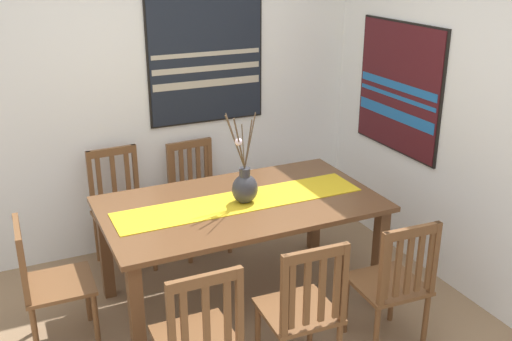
{
  "coord_description": "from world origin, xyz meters",
  "views": [
    {
      "loc": [
        -1.17,
        -2.76,
        2.42
      ],
      "look_at": [
        0.41,
        0.67,
        0.98
      ],
      "focal_mm": 41.48,
      "sensor_mm": 36.0,
      "label": 1
    }
  ],
  "objects_px": {
    "painting_on_back_wall": "(206,56)",
    "chair_3": "(120,209)",
    "dining_table": "(241,215)",
    "centerpiece_vase": "(245,186)",
    "chair_2": "(303,309)",
    "painting_on_side_wall": "(399,88)",
    "chair_1": "(199,339)",
    "chair_5": "(197,194)",
    "chair_4": "(49,282)",
    "chair_0": "(394,282)"
  },
  "relations": [
    {
      "from": "painting_on_back_wall",
      "to": "chair_0",
      "type": "bearing_deg",
      "value": -77.89
    },
    {
      "from": "chair_0",
      "to": "chair_3",
      "type": "relative_size",
      "value": 0.97
    },
    {
      "from": "centerpiece_vase",
      "to": "painting_on_side_wall",
      "type": "bearing_deg",
      "value": 12.25
    },
    {
      "from": "centerpiece_vase",
      "to": "chair_5",
      "type": "distance_m",
      "value": 1.03
    },
    {
      "from": "dining_table",
      "to": "chair_3",
      "type": "bearing_deg",
      "value": 126.12
    },
    {
      "from": "painting_on_side_wall",
      "to": "chair_3",
      "type": "bearing_deg",
      "value": 164.57
    },
    {
      "from": "chair_1",
      "to": "painting_on_back_wall",
      "type": "bearing_deg",
      "value": 67.9
    },
    {
      "from": "chair_5",
      "to": "painting_on_back_wall",
      "type": "distance_m",
      "value": 1.14
    },
    {
      "from": "chair_3",
      "to": "dining_table",
      "type": "bearing_deg",
      "value": -53.88
    },
    {
      "from": "dining_table",
      "to": "chair_1",
      "type": "xyz_separation_m",
      "value": [
        -0.64,
        -0.92,
        -0.2
      ]
    },
    {
      "from": "chair_1",
      "to": "chair_2",
      "type": "distance_m",
      "value": 0.63
    },
    {
      "from": "dining_table",
      "to": "painting_on_side_wall",
      "type": "xyz_separation_m",
      "value": [
        1.51,
        0.3,
        0.69
      ]
    },
    {
      "from": "centerpiece_vase",
      "to": "chair_4",
      "type": "bearing_deg",
      "value": 177.72
    },
    {
      "from": "centerpiece_vase",
      "to": "chair_3",
      "type": "distance_m",
      "value": 1.21
    },
    {
      "from": "chair_2",
      "to": "chair_4",
      "type": "relative_size",
      "value": 1.06
    },
    {
      "from": "chair_2",
      "to": "chair_4",
      "type": "xyz_separation_m",
      "value": [
        -1.28,
        0.95,
        -0.02
      ]
    },
    {
      "from": "centerpiece_vase",
      "to": "chair_2",
      "type": "distance_m",
      "value": 0.99
    },
    {
      "from": "dining_table",
      "to": "painting_on_back_wall",
      "type": "height_order",
      "value": "painting_on_back_wall"
    },
    {
      "from": "painting_on_back_wall",
      "to": "chair_1",
      "type": "bearing_deg",
      "value": -112.1
    },
    {
      "from": "chair_2",
      "to": "chair_5",
      "type": "distance_m",
      "value": 1.83
    },
    {
      "from": "chair_2",
      "to": "chair_5",
      "type": "relative_size",
      "value": 1.03
    },
    {
      "from": "centerpiece_vase",
      "to": "chair_1",
      "type": "bearing_deg",
      "value": -126.58
    },
    {
      "from": "centerpiece_vase",
      "to": "chair_2",
      "type": "xyz_separation_m",
      "value": [
        -0.03,
        -0.89,
        -0.42
      ]
    },
    {
      "from": "chair_2",
      "to": "painting_on_back_wall",
      "type": "xyz_separation_m",
      "value": [
        0.21,
        2.07,
        1.1
      ]
    },
    {
      "from": "centerpiece_vase",
      "to": "chair_4",
      "type": "xyz_separation_m",
      "value": [
        -1.32,
        0.05,
        -0.44
      ]
    },
    {
      "from": "painting_on_back_wall",
      "to": "chair_3",
      "type": "bearing_deg",
      "value": -163.33
    },
    {
      "from": "dining_table",
      "to": "painting_on_side_wall",
      "type": "relative_size",
      "value": 1.83
    },
    {
      "from": "chair_3",
      "to": "chair_5",
      "type": "height_order",
      "value": "chair_3"
    },
    {
      "from": "chair_2",
      "to": "chair_4",
      "type": "bearing_deg",
      "value": 143.54
    },
    {
      "from": "dining_table",
      "to": "chair_5",
      "type": "relative_size",
      "value": 2.08
    },
    {
      "from": "chair_4",
      "to": "chair_1",
      "type": "bearing_deg",
      "value": -55.31
    },
    {
      "from": "dining_table",
      "to": "chair_2",
      "type": "xyz_separation_m",
      "value": [
        -0.01,
        -0.92,
        -0.2
      ]
    },
    {
      "from": "centerpiece_vase",
      "to": "chair_2",
      "type": "bearing_deg",
      "value": -92.16
    },
    {
      "from": "painting_on_side_wall",
      "to": "dining_table",
      "type": "bearing_deg",
      "value": -168.91
    },
    {
      "from": "chair_5",
      "to": "chair_4",
      "type": "bearing_deg",
      "value": -145.46
    },
    {
      "from": "chair_5",
      "to": "chair_2",
      "type": "bearing_deg",
      "value": -90.27
    },
    {
      "from": "centerpiece_vase",
      "to": "chair_4",
      "type": "distance_m",
      "value": 1.39
    },
    {
      "from": "chair_1",
      "to": "painting_on_back_wall",
      "type": "height_order",
      "value": "painting_on_back_wall"
    },
    {
      "from": "centerpiece_vase",
      "to": "painting_on_side_wall",
      "type": "distance_m",
      "value": 1.59
    },
    {
      "from": "centerpiece_vase",
      "to": "painting_on_back_wall",
      "type": "xyz_separation_m",
      "value": [
        0.18,
        1.17,
        0.68
      ]
    },
    {
      "from": "dining_table",
      "to": "chair_0",
      "type": "xyz_separation_m",
      "value": [
        0.64,
        -0.9,
        -0.2
      ]
    },
    {
      "from": "chair_1",
      "to": "painting_on_side_wall",
      "type": "xyz_separation_m",
      "value": [
        2.15,
        1.21,
        0.89
      ]
    },
    {
      "from": "painting_on_back_wall",
      "to": "painting_on_side_wall",
      "type": "relative_size",
      "value": 1.08
    },
    {
      "from": "chair_4",
      "to": "chair_5",
      "type": "relative_size",
      "value": 0.96
    },
    {
      "from": "centerpiece_vase",
      "to": "chair_1",
      "type": "xyz_separation_m",
      "value": [
        -0.66,
        -0.89,
        -0.43
      ]
    },
    {
      "from": "centerpiece_vase",
      "to": "chair_4",
      "type": "relative_size",
      "value": 0.72
    },
    {
      "from": "chair_0",
      "to": "chair_5",
      "type": "bearing_deg",
      "value": 109.42
    },
    {
      "from": "chair_1",
      "to": "chair_5",
      "type": "distance_m",
      "value": 1.94
    },
    {
      "from": "dining_table",
      "to": "chair_2",
      "type": "relative_size",
      "value": 2.03
    },
    {
      "from": "chair_4",
      "to": "painting_on_side_wall",
      "type": "xyz_separation_m",
      "value": [
        2.8,
        0.27,
        0.9
      ]
    }
  ]
}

